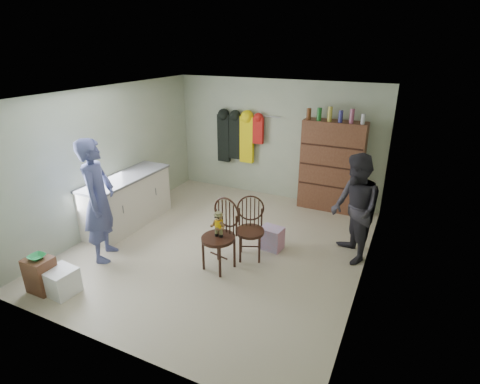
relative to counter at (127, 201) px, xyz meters
The scene contains 13 objects.
ground_plane 2.01m from the counter, ahead, with size 5.00×5.00×0.00m, color beige.
room_walls 2.30m from the counter, 15.25° to the left, with size 5.00×5.00×5.00m.
counter is the anchor object (origin of this frame).
stool 2.13m from the counter, 82.12° to the right, with size 0.35×0.30×0.50m, color brown.
bowl 2.12m from the counter, 82.12° to the right, with size 0.21×0.21×0.05m, color green.
plastic_tub 2.14m from the counter, 73.92° to the right, with size 0.38×0.36×0.36m, color white.
chair_front 2.30m from the counter, 13.48° to the right, with size 0.58×0.58×1.10m.
chair_far 2.50m from the counter, ahead, with size 0.58×0.58×0.99m.
striped_bag 2.76m from the counter, ahead, with size 0.36×0.28×0.38m, color pink.
person_left 1.25m from the counter, 67.55° to the right, with size 0.70×0.46×1.93m, color #495087.
person_right 4.01m from the counter, ahead, with size 0.82×0.64×1.70m, color #2D2B33.
dresser 3.96m from the counter, 35.69° to the left, with size 1.20×0.39×2.07m.
coat_rack 2.74m from the counter, 64.76° to the left, with size 1.42×0.12×1.09m.
Camera 1 is at (2.63, -4.82, 3.19)m, focal length 28.00 mm.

